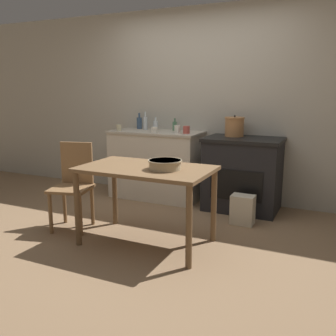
# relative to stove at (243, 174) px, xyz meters

# --- Properties ---
(ground_plane) EXTENTS (14.00, 14.00, 0.00)m
(ground_plane) POSITION_rel_stove_xyz_m (-0.69, -1.24, -0.46)
(ground_plane) COLOR #896B4C
(wall_back) EXTENTS (8.00, 0.07, 2.55)m
(wall_back) POSITION_rel_stove_xyz_m (-0.69, 0.35, 0.82)
(wall_back) COLOR #B2AD9E
(wall_back) RESTS_ON ground_plane
(counter_cabinet) EXTENTS (1.26, 0.60, 0.93)m
(counter_cabinet) POSITION_rel_stove_xyz_m (-1.22, 0.02, 0.01)
(counter_cabinet) COLOR beige
(counter_cabinet) RESTS_ON ground_plane
(stove) EXTENTS (0.93, 0.66, 0.91)m
(stove) POSITION_rel_stove_xyz_m (0.00, 0.00, 0.00)
(stove) COLOR black
(stove) RESTS_ON ground_plane
(work_table) EXTENTS (1.25, 0.75, 0.76)m
(work_table) POSITION_rel_stove_xyz_m (-0.58, -1.44, 0.21)
(work_table) COLOR brown
(work_table) RESTS_ON ground_plane
(chair) EXTENTS (0.49, 0.49, 0.92)m
(chair) POSITION_rel_stove_xyz_m (-1.50, -1.39, 0.04)
(chair) COLOR olive
(chair) RESTS_ON ground_plane
(flour_sack) EXTENTS (0.26, 0.18, 0.33)m
(flour_sack) POSITION_rel_stove_xyz_m (0.14, -0.52, -0.29)
(flour_sack) COLOR beige
(flour_sack) RESTS_ON ground_plane
(stock_pot) EXTENTS (0.25, 0.25, 0.26)m
(stock_pot) POSITION_rel_stove_xyz_m (-0.15, 0.09, 0.57)
(stock_pot) COLOR #B77A47
(stock_pot) RESTS_ON stove
(mixing_bowl_large) EXTENTS (0.31, 0.31, 0.09)m
(mixing_bowl_large) POSITION_rel_stove_xyz_m (-0.37, -1.46, 0.36)
(mixing_bowl_large) COLOR tan
(mixing_bowl_large) RESTS_ON work_table
(bottle_far_left) EXTENTS (0.07, 0.07, 0.22)m
(bottle_far_left) POSITION_rel_stove_xyz_m (-1.58, 0.20, 0.56)
(bottle_far_left) COLOR #3D5675
(bottle_far_left) RESTS_ON counter_cabinet
(bottle_left) EXTENTS (0.06, 0.06, 0.17)m
(bottle_left) POSITION_rel_stove_xyz_m (-1.01, 0.19, 0.54)
(bottle_left) COLOR #517F5B
(bottle_left) RESTS_ON counter_cabinet
(bottle_mid_left) EXTENTS (0.06, 0.06, 0.25)m
(bottle_mid_left) POSITION_rel_stove_xyz_m (-1.43, 0.11, 0.57)
(bottle_mid_left) COLOR silver
(bottle_mid_left) RESTS_ON counter_cabinet
(bottle_center_left) EXTENTS (0.06, 0.06, 0.18)m
(bottle_center_left) POSITION_rel_stove_xyz_m (-1.29, 0.15, 0.54)
(bottle_center_left) COLOR silver
(bottle_center_left) RESTS_ON counter_cabinet
(cup_center) EXTENTS (0.09, 0.09, 0.10)m
(cup_center) POSITION_rel_stove_xyz_m (-0.74, -0.07, 0.52)
(cup_center) COLOR #B74C42
(cup_center) RESTS_ON counter_cabinet
(cup_center_right) EXTENTS (0.09, 0.09, 0.08)m
(cup_center_right) POSITION_rel_stove_xyz_m (-1.14, -0.17, 0.51)
(cup_center_right) COLOR silver
(cup_center_right) RESTS_ON counter_cabinet
(cup_mid_right) EXTENTS (0.07, 0.07, 0.08)m
(cup_mid_right) POSITION_rel_stove_xyz_m (-1.70, -0.15, 0.52)
(cup_mid_right) COLOR beige
(cup_mid_right) RESTS_ON counter_cabinet
(cup_right) EXTENTS (0.08, 0.08, 0.10)m
(cup_right) POSITION_rel_stove_xyz_m (-0.85, -0.08, 0.53)
(cup_right) COLOR silver
(cup_right) RESTS_ON counter_cabinet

